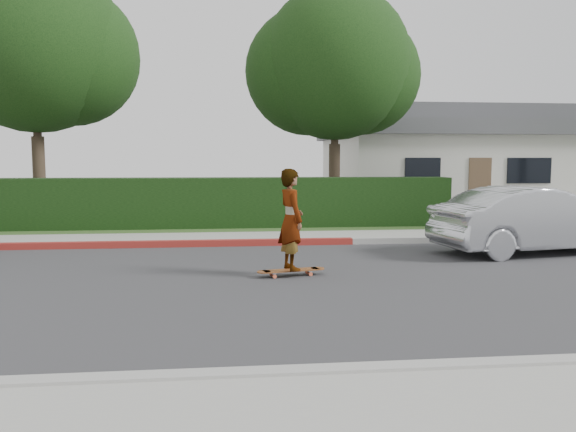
% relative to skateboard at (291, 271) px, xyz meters
% --- Properties ---
extents(ground, '(120.00, 120.00, 0.00)m').
position_rel_skateboard_xyz_m(ground, '(0.85, -0.55, -0.11)').
color(ground, slate).
rests_on(ground, ground).
extents(road, '(60.00, 8.00, 0.01)m').
position_rel_skateboard_xyz_m(road, '(0.85, -0.55, -0.10)').
color(road, '#2D2D30').
rests_on(road, ground).
extents(curb_near, '(60.00, 0.20, 0.15)m').
position_rel_skateboard_xyz_m(curb_near, '(0.85, -4.65, -0.03)').
color(curb_near, '#9E9E99').
rests_on(curb_near, ground).
extents(sidewalk_near, '(60.00, 1.60, 0.12)m').
position_rel_skateboard_xyz_m(sidewalk_near, '(0.85, -5.55, -0.05)').
color(sidewalk_near, gray).
rests_on(sidewalk_near, ground).
extents(curb_far, '(60.00, 0.20, 0.15)m').
position_rel_skateboard_xyz_m(curb_far, '(0.85, 3.55, -0.03)').
color(curb_far, '#9E9E99').
rests_on(curb_far, ground).
extents(curb_red_section, '(12.00, 0.21, 0.15)m').
position_rel_skateboard_xyz_m(curb_red_section, '(-4.15, 3.55, -0.03)').
color(curb_red_section, maroon).
rests_on(curb_red_section, ground).
extents(sidewalk_far, '(60.00, 1.60, 0.12)m').
position_rel_skateboard_xyz_m(sidewalk_far, '(0.85, 4.45, -0.05)').
color(sidewalk_far, gray).
rests_on(sidewalk_far, ground).
extents(planting_strip, '(60.00, 1.60, 0.10)m').
position_rel_skateboard_xyz_m(planting_strip, '(0.85, 6.05, -0.06)').
color(planting_strip, '#2D4C1E').
rests_on(planting_strip, ground).
extents(hedge, '(15.00, 1.00, 1.50)m').
position_rel_skateboard_xyz_m(hedge, '(-2.15, 6.65, 0.64)').
color(hedge, black).
rests_on(hedge, ground).
extents(tree_left, '(5.99, 5.21, 8.00)m').
position_rel_skateboard_xyz_m(tree_left, '(-6.66, 8.14, 5.16)').
color(tree_left, '#33261C').
rests_on(tree_left, ground).
extents(tree_center, '(5.66, 4.84, 7.44)m').
position_rel_skateboard_xyz_m(tree_center, '(2.34, 8.64, 4.80)').
color(tree_center, '#33261C').
rests_on(tree_center, ground).
extents(house, '(10.60, 8.60, 4.30)m').
position_rel_skateboard_xyz_m(house, '(8.85, 15.45, 1.99)').
color(house, beige).
rests_on(house, ground).
extents(skateboard, '(1.23, 0.48, 0.11)m').
position_rel_skateboard_xyz_m(skateboard, '(0.00, 0.00, 0.00)').
color(skateboard, '#E2623E').
rests_on(skateboard, ground).
extents(skateboarder, '(0.57, 0.72, 1.73)m').
position_rel_skateboard_xyz_m(skateboarder, '(0.00, -0.00, 0.88)').
color(skateboarder, white).
rests_on(skateboarder, skateboard).
extents(car_silver, '(4.54, 2.19, 1.43)m').
position_rel_skateboard_xyz_m(car_silver, '(5.45, 1.88, 0.61)').
color(car_silver, silver).
rests_on(car_silver, ground).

